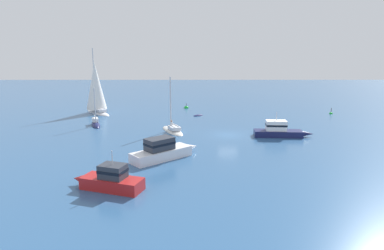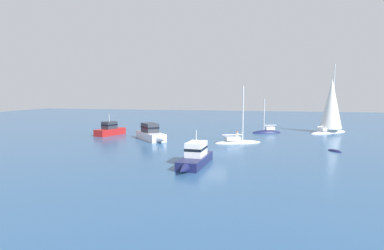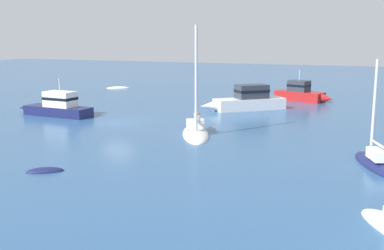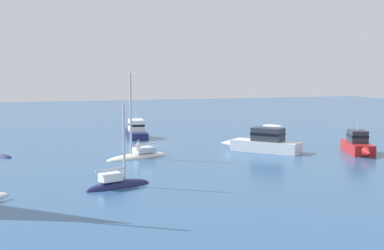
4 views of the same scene
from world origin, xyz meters
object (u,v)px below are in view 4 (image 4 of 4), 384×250
object	(u,v)px
skiff_1	(5,157)
powerboat	(358,145)
ketch	(118,185)
cabin_cruiser	(136,131)
cabin_cruiser_1	(263,142)
skiff	(273,126)
sailboat	(138,155)

from	to	relation	value
skiff_1	powerboat	world-z (taller)	powerboat
ketch	skiff_1	distance (m)	16.82
cabin_cruiser	powerboat	size ratio (longest dim) A/B	1.20
ketch	cabin_cruiser_1	bearing A→B (deg)	14.54
skiff	powerboat	distance (m)	24.13
cabin_cruiser_1	powerboat	xyz separation A→B (m)	(7.81, -3.69, -0.08)
ketch	cabin_cruiser	xyz separation A→B (m)	(6.61, 25.24, 0.64)
cabin_cruiser	skiff_1	distance (m)	17.18
cabin_cruiser	skiff	size ratio (longest dim) A/B	2.48
cabin_cruiser	cabin_cruiser_1	size ratio (longest dim) A/B	1.07
cabin_cruiser	cabin_cruiser_1	distance (m)	16.80
ketch	powerboat	size ratio (longest dim) A/B	0.95
ketch	cabin_cruiser_1	distance (m)	19.32
cabin_cruiser	skiff	bearing A→B (deg)	-69.18
skiff	ketch	bearing A→B (deg)	101.95
ketch	powerboat	distance (m)	24.74
skiff	powerboat	bearing A→B (deg)	134.84
skiff	sailboat	size ratio (longest dim) A/B	0.40
skiff	powerboat	world-z (taller)	powerboat
skiff	skiff_1	size ratio (longest dim) A/B	1.56
cabin_cruiser	powerboat	world-z (taller)	powerboat
skiff_1	powerboat	size ratio (longest dim) A/B	0.31
cabin_cruiser_1	cabin_cruiser	bearing A→B (deg)	-7.79
cabin_cruiser_1	skiff	bearing A→B (deg)	-69.35
skiff	cabin_cruiser_1	distance (m)	23.03
powerboat	skiff_1	bearing A→B (deg)	-85.19
skiff	skiff_1	world-z (taller)	skiff
cabin_cruiser_1	sailboat	size ratio (longest dim) A/B	0.92
ketch	skiff_1	xyz separation A→B (m)	(-7.28, 15.16, -0.15)
skiff	sailboat	distance (m)	30.34
cabin_cruiser	skiff	xyz separation A→B (m)	(20.15, 6.13, -0.79)
skiff	sailboat	xyz separation A→B (m)	(-22.92, -19.88, 0.18)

